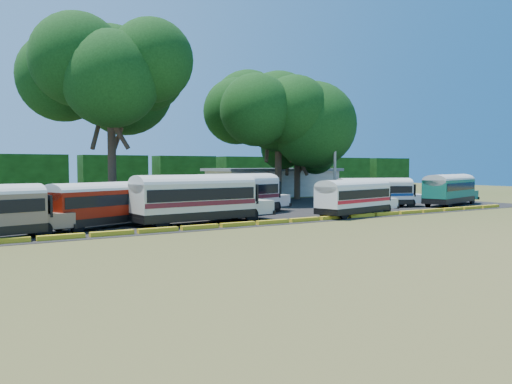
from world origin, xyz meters
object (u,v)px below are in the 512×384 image
bus_red (106,201)px  tree_west (111,75)px  bus_white_red (355,195)px  bus_cream_west (197,196)px  bus_teal (450,188)px

bus_red → tree_west: (4.35, 13.67, 11.28)m
bus_white_red → tree_west: size_ratio=0.55×
bus_white_red → tree_west: 25.99m
bus_red → tree_west: tree_west is taller
bus_cream_west → tree_west: (-1.99, 15.24, 11.03)m
bus_teal → bus_red: bearing=163.2°
bus_cream_west → bus_teal: size_ratio=1.07×
bus_teal → tree_west: size_ratio=0.60×
bus_cream_west → tree_west: bearing=92.8°
bus_white_red → bus_teal: bus_teal is taller
bus_red → bus_white_red: (20.50, -3.25, -0.04)m
bus_cream_west → bus_white_red: size_ratio=1.15×
bus_white_red → bus_red: bearing=158.5°
tree_west → bus_cream_west: bearing=-82.6°
bus_teal → bus_cream_west: bearing=166.0°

